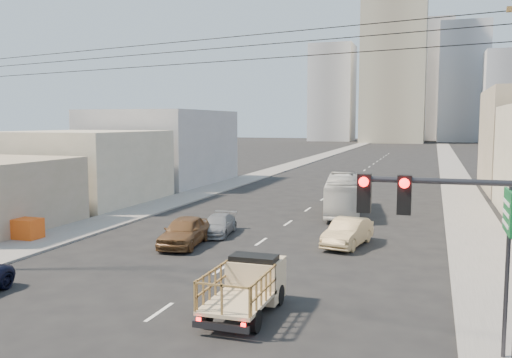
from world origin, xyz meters
The scene contains 20 objects.
ground centered at (0.00, 0.00, 0.00)m, with size 420.00×420.00×0.00m, color black.
sidewalk_left centered at (-11.75, 70.00, 0.06)m, with size 3.50×180.00×0.12m, color slate.
sidewalk_right centered at (11.75, 70.00, 0.06)m, with size 3.50×180.00×0.12m, color slate.
lane_dashes centered at (0.00, 53.00, 0.01)m, with size 0.15×104.00×0.01m.
flatbed_pickup centered at (3.00, 2.86, 1.09)m, with size 1.95×4.41×1.90m.
city_bus centered at (2.81, 25.23, 1.40)m, with size 2.35×10.06×2.80m, color beige.
sedan_brown centered at (-3.70, 11.75, 0.80)m, with size 1.89×4.70×1.60m, color brown.
sedan_tan centered at (4.82, 14.52, 0.75)m, with size 1.58×4.54×1.50m, color tan.
sedan_grey centered at (-3.07, 15.10, 0.59)m, with size 1.66×4.09×1.19m, color gray.
traffic_signal centered at (9.77, -3.51, 4.08)m, with size 3.23×0.35×6.00m.
green_sign centered at (11.16, 1.50, 3.74)m, with size 0.18×1.60×5.00m.
overhead_wires centered at (0.00, 1.50, 8.97)m, with size 23.01×5.02×0.72m.
crate_stack centered at (-13.00, 10.17, 0.69)m, with size 1.80×1.20×1.14m.
bldg_left_mid centered at (-19.00, 24.00, 3.00)m, with size 11.00×12.00×6.00m, color #AEA68C.
bldg_left_far centered at (-19.50, 39.00, 4.00)m, with size 12.00×16.00×8.00m, color #98989A.
high_rise_tower centered at (-4.00, 170.00, 30.00)m, with size 20.00×20.00×60.00m, color #9E947A.
midrise_ne centered at (18.00, 185.00, 20.00)m, with size 16.00×16.00×40.00m, color #94969C.
midrise_nw centered at (-26.00, 180.00, 17.00)m, with size 15.00×15.00×34.00m, color #94969C.
midrise_back centered at (6.00, 200.00, 22.00)m, with size 18.00×18.00×44.00m, color #98989A.
midrise_east centered at (30.00, 165.00, 14.00)m, with size 14.00×14.00×28.00m, color #94969C.
Camera 1 is at (9.13, -14.72, 6.76)m, focal length 38.00 mm.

